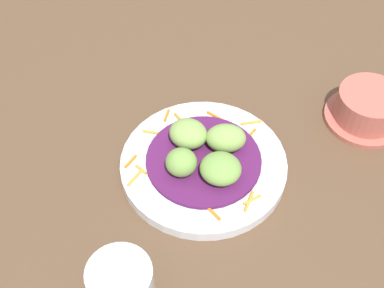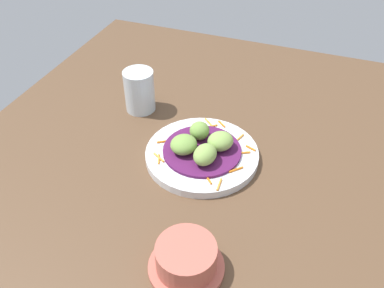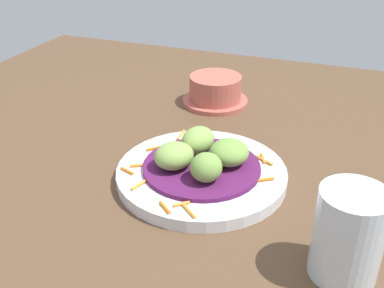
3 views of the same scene
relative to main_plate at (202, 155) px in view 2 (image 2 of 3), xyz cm
name	(u,v)px [view 2 (image 2 of 3)]	position (x,y,z in cm)	size (l,w,h in cm)	color
table_surface	(225,167)	(-5.02, -0.01, -1.84)	(110.00, 110.00, 2.00)	brown
main_plate	(202,155)	(0.00, 0.00, 0.00)	(23.05, 23.05, 1.68)	silver
cabbage_bed	(202,150)	(0.00, 0.00, 1.14)	(15.91, 15.91, 0.61)	#51194C
carrot_garnish	(209,149)	(-1.23, -0.90, 1.04)	(19.92, 20.34, 0.40)	orange
guac_scoop_left	(205,155)	(-1.75, 3.26, 3.27)	(5.52, 4.28, 3.64)	#84A851
guac_scoop_center	(220,141)	(-3.26, -1.75, 3.18)	(5.41, 4.84, 3.46)	#84A851
guac_scoop_right	(199,131)	(1.75, -3.26, 3.33)	(4.07, 4.20, 3.76)	#759E47
guac_scoop_back	(184,144)	(3.26, 1.75, 3.13)	(5.51, 5.23, 3.36)	#759E47
terracotta_bowl	(186,259)	(-6.40, 25.39, 1.60)	(12.06, 12.06, 5.25)	#B75B4C
water_glass	(139,91)	(19.42, -11.47, 4.10)	(6.96, 6.96, 9.88)	silver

